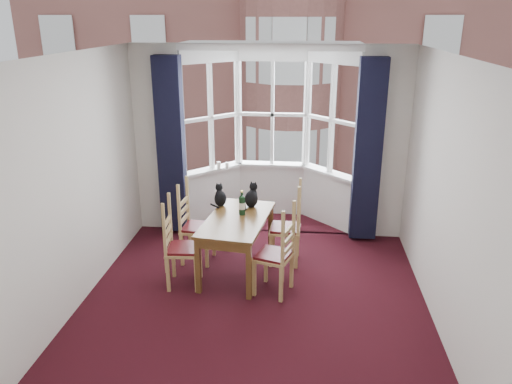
# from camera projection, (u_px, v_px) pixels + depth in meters

# --- Properties ---
(floor) EXTENTS (4.50, 4.50, 0.00)m
(floor) POSITION_uv_depth(u_px,v_px,m) (252.00, 310.00, 5.68)
(floor) COLOR black
(floor) RESTS_ON ground
(ceiling) EXTENTS (4.50, 4.50, 0.00)m
(ceiling) POSITION_uv_depth(u_px,v_px,m) (252.00, 56.00, 4.74)
(ceiling) COLOR white
(ceiling) RESTS_ON floor
(wall_left) EXTENTS (0.00, 4.50, 4.50)m
(wall_left) POSITION_uv_depth(u_px,v_px,m) (69.00, 188.00, 5.40)
(wall_left) COLOR silver
(wall_left) RESTS_ON floor
(wall_right) EXTENTS (0.00, 4.50, 4.50)m
(wall_right) POSITION_uv_depth(u_px,v_px,m) (449.00, 201.00, 5.02)
(wall_right) COLOR silver
(wall_right) RESTS_ON floor
(wall_near) EXTENTS (4.00, 0.00, 4.00)m
(wall_near) POSITION_uv_depth(u_px,v_px,m) (213.00, 316.00, 3.10)
(wall_near) COLOR silver
(wall_near) RESTS_ON floor
(wall_back_pier_left) EXTENTS (0.70, 0.12, 2.80)m
(wall_back_pier_left) POSITION_uv_depth(u_px,v_px,m) (159.00, 140.00, 7.48)
(wall_back_pier_left) COLOR silver
(wall_back_pier_left) RESTS_ON floor
(wall_back_pier_right) EXTENTS (0.70, 0.12, 2.80)m
(wall_back_pier_right) POSITION_uv_depth(u_px,v_px,m) (383.00, 145.00, 7.16)
(wall_back_pier_right) COLOR silver
(wall_back_pier_right) RESTS_ON floor
(bay_window) EXTENTS (2.76, 0.94, 2.80)m
(bay_window) POSITION_uv_depth(u_px,v_px,m) (271.00, 135.00, 7.79)
(bay_window) COLOR white
(bay_window) RESTS_ON floor
(curtain_left) EXTENTS (0.38, 0.22, 2.60)m
(curtain_left) POSITION_uv_depth(u_px,v_px,m) (171.00, 146.00, 7.30)
(curtain_left) COLOR black
(curtain_left) RESTS_ON floor
(curtain_right) EXTENTS (0.38, 0.22, 2.60)m
(curtain_right) POSITION_uv_depth(u_px,v_px,m) (368.00, 152.00, 7.03)
(curtain_right) COLOR black
(curtain_right) RESTS_ON floor
(dining_table) EXTENTS (0.89, 1.43, 0.75)m
(dining_table) POSITION_uv_depth(u_px,v_px,m) (237.00, 225.00, 6.32)
(dining_table) COLOR brown
(dining_table) RESTS_ON floor
(chair_left_near) EXTENTS (0.43, 0.45, 0.92)m
(chair_left_near) POSITION_uv_depth(u_px,v_px,m) (176.00, 250.00, 6.07)
(chair_left_near) COLOR tan
(chair_left_near) RESTS_ON floor
(chair_left_far) EXTENTS (0.43, 0.45, 0.92)m
(chair_left_far) POSITION_uv_depth(u_px,v_px,m) (191.00, 228.00, 6.69)
(chair_left_far) COLOR tan
(chair_left_far) RESTS_ON floor
(chair_right_near) EXTENTS (0.51, 0.52, 0.92)m
(chair_right_near) POSITION_uv_depth(u_px,v_px,m) (281.00, 258.00, 5.87)
(chair_right_near) COLOR tan
(chair_right_near) RESTS_ON floor
(chair_right_far) EXTENTS (0.41, 0.43, 0.92)m
(chair_right_far) POSITION_uv_depth(u_px,v_px,m) (292.00, 230.00, 6.64)
(chair_right_far) COLOR tan
(chair_right_far) RESTS_ON floor
(cat_left) EXTENTS (0.23, 0.26, 0.31)m
(cat_left) POSITION_uv_depth(u_px,v_px,m) (220.00, 197.00, 6.67)
(cat_left) COLOR black
(cat_left) RESTS_ON dining_table
(cat_right) EXTENTS (0.23, 0.28, 0.34)m
(cat_right) POSITION_uv_depth(u_px,v_px,m) (252.00, 197.00, 6.63)
(cat_right) COLOR black
(cat_right) RESTS_ON dining_table
(wine_bottle) EXTENTS (0.08, 0.08, 0.32)m
(wine_bottle) POSITION_uv_depth(u_px,v_px,m) (242.00, 204.00, 6.36)
(wine_bottle) COLOR black
(wine_bottle) RESTS_ON dining_table
(candle_tall) EXTENTS (0.06, 0.06, 0.11)m
(candle_tall) POSITION_uv_depth(u_px,v_px,m) (219.00, 165.00, 7.88)
(candle_tall) COLOR white
(candle_tall) RESTS_ON bay_window
(candle_short) EXTENTS (0.06, 0.06, 0.10)m
(candle_short) POSITION_uv_depth(u_px,v_px,m) (227.00, 165.00, 7.90)
(candle_short) COLOR white
(candle_short) RESTS_ON bay_window
(street) EXTENTS (80.00, 80.00, 0.00)m
(street) POSITION_uv_depth(u_px,v_px,m) (298.00, 143.00, 37.92)
(street) COLOR #333335
(street) RESTS_ON ground
(tenement_building) EXTENTS (18.40, 7.80, 15.20)m
(tenement_building) POSITION_uv_depth(u_px,v_px,m) (293.00, 61.00, 18.28)
(tenement_building) COLOR #94564C
(tenement_building) RESTS_ON street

